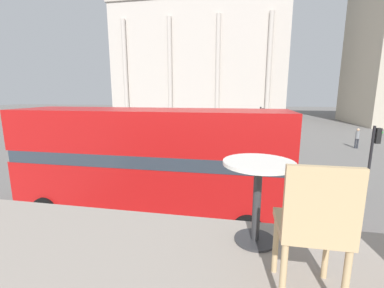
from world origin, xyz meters
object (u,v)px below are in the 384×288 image
(double_decker_bus, at_px, (149,159))
(plaza_building_left, at_px, (200,62))
(car_white, at_px, (220,151))
(cafe_chair_0, at_px, (314,225))
(car_silver, at_px, (193,135))
(pedestrian_red, at_px, (153,134))
(cafe_dining_table, at_px, (258,184))
(traffic_light_mid, at_px, (261,125))
(pedestrian_olive, at_px, (151,148))
(pedestrian_grey, at_px, (357,137))
(traffic_light_near, at_px, (373,151))

(double_decker_bus, bearing_deg, plaza_building_left, 94.27)
(plaza_building_left, relative_size, car_white, 8.67)
(cafe_chair_0, bearing_deg, car_silver, 101.29)
(double_decker_bus, xyz_separation_m, car_white, (2.03, 9.21, -1.66))
(car_white, xyz_separation_m, pedestrian_red, (-7.00, 5.44, 0.26))
(double_decker_bus, xyz_separation_m, cafe_chair_0, (3.87, -7.65, 1.71))
(cafe_dining_table, xyz_separation_m, car_white, (-1.55, 16.24, -3.39))
(traffic_light_mid, xyz_separation_m, pedestrian_olive, (-7.89, -2.40, -1.61))
(traffic_light_mid, bearing_deg, pedestrian_red, 158.05)
(plaza_building_left, distance_m, car_silver, 36.24)
(cafe_chair_0, distance_m, car_silver, 24.30)
(cafe_dining_table, xyz_separation_m, car_silver, (-4.76, 22.91, -3.39))
(pedestrian_olive, height_order, pedestrian_grey, pedestrian_grey)
(plaza_building_left, bearing_deg, car_white, -78.86)
(pedestrian_olive, xyz_separation_m, pedestrian_grey, (16.69, 7.49, 0.13))
(car_silver, bearing_deg, plaza_building_left, 132.96)
(plaza_building_left, height_order, pedestrian_red, plaza_building_left)
(double_decker_bus, bearing_deg, pedestrian_olive, 107.05)
(double_decker_bus, xyz_separation_m, pedestrian_red, (-4.98, 14.66, -1.40))
(double_decker_bus, distance_m, car_white, 9.58)
(double_decker_bus, xyz_separation_m, cafe_dining_table, (3.58, -7.03, 1.73))
(plaza_building_left, height_order, traffic_light_near, plaza_building_left)
(car_silver, distance_m, pedestrian_grey, 14.92)
(pedestrian_olive, xyz_separation_m, pedestrian_red, (-2.03, 6.39, 0.05))
(car_silver, height_order, pedestrian_red, pedestrian_red)
(pedestrian_red, bearing_deg, car_white, -154.68)
(pedestrian_grey, bearing_deg, car_silver, 78.51)
(car_white, bearing_deg, traffic_light_mid, 137.81)
(cafe_chair_0, xyz_separation_m, plaza_building_left, (-9.89, 57.72, 7.61))
(traffic_light_near, distance_m, pedestrian_red, 18.22)
(traffic_light_near, distance_m, traffic_light_mid, 8.39)
(pedestrian_grey, xyz_separation_m, pedestrian_red, (-18.72, -1.10, -0.09))
(double_decker_bus, bearing_deg, cafe_dining_table, -65.59)
(pedestrian_grey, relative_size, pedestrian_red, 1.08)
(plaza_building_left, bearing_deg, double_decker_bus, -83.15)
(car_white, bearing_deg, cafe_chair_0, 27.63)
(double_decker_bus, distance_m, pedestrian_olive, 8.89)
(double_decker_bus, height_order, traffic_light_mid, double_decker_bus)
(traffic_light_mid, xyz_separation_m, pedestrian_red, (-9.92, 4.00, -1.57))
(cafe_chair_0, relative_size, pedestrian_olive, 0.57)
(cafe_dining_table, xyz_separation_m, pedestrian_grey, (10.16, 22.79, -3.05))
(cafe_chair_0, distance_m, pedestrian_olive, 17.60)
(car_silver, bearing_deg, double_decker_bus, -50.84)
(cafe_chair_0, xyz_separation_m, pedestrian_grey, (9.87, 23.40, -3.03))
(cafe_chair_0, relative_size, pedestrian_grey, 0.50)
(double_decker_bus, relative_size, car_silver, 2.47)
(traffic_light_mid, distance_m, pedestrian_grey, 10.27)
(car_silver, relative_size, pedestrian_grey, 2.33)
(car_white, xyz_separation_m, pedestrian_olive, (-4.98, -0.95, 0.21))
(pedestrian_grey, bearing_deg, pedestrian_red, 82.34)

